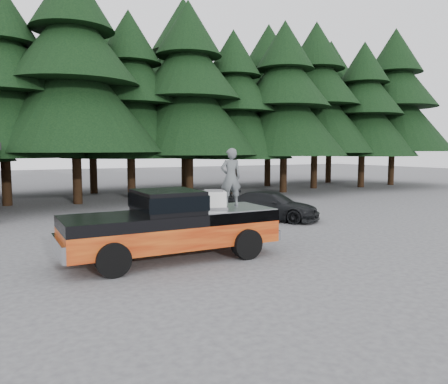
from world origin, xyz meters
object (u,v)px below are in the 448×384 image
pickup_truck (171,235)px  parked_car (271,206)px  air_compressor (214,200)px  man_on_bed (231,177)px

pickup_truck → parked_car: 7.66m
air_compressor → man_on_bed: bearing=42.7°
air_compressor → man_on_bed: size_ratio=0.40×
man_on_bed → parked_car: size_ratio=0.41×
parked_car → man_on_bed: bearing=-169.1°
man_on_bed → parked_car: (4.28, 4.14, -1.59)m
man_on_bed → pickup_truck: bearing=19.1°
pickup_truck → parked_car: (6.29, 4.37, -0.06)m
pickup_truck → parked_car: size_ratio=1.44×
man_on_bed → parked_car: 6.16m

